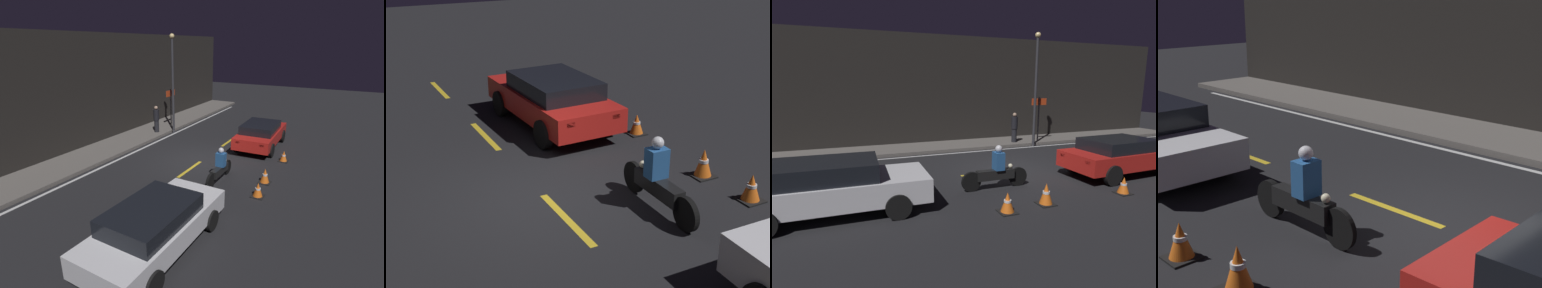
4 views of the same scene
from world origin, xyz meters
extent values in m
plane|color=black|center=(0.00, 0.00, 0.00)|extent=(56.00, 56.00, 0.00)
cube|color=gold|center=(-1.00, 0.00, 0.00)|extent=(2.00, 0.14, 0.01)
cube|color=gold|center=(3.50, 0.00, 0.00)|extent=(2.00, 0.14, 0.01)
cube|color=gold|center=(8.00, 0.00, 0.00)|extent=(2.00, 0.14, 0.01)
cube|color=red|center=(3.50, -1.79, 0.63)|extent=(4.33, 1.93, 0.57)
cube|color=black|center=(3.29, -1.79, 1.12)|extent=(2.40, 1.69, 0.41)
cube|color=red|center=(1.38, -1.27, 0.77)|extent=(0.07, 0.20, 0.10)
cube|color=red|center=(1.41, -2.44, 0.77)|extent=(0.07, 0.20, 0.10)
cylinder|color=black|center=(4.79, -0.87, 0.34)|extent=(0.69, 0.20, 0.68)
cylinder|color=black|center=(4.85, -2.62, 0.34)|extent=(0.69, 0.20, 0.68)
cylinder|color=black|center=(2.15, -0.95, 0.34)|extent=(0.69, 0.20, 0.68)
cylinder|color=black|center=(2.21, -2.71, 0.34)|extent=(0.69, 0.20, 0.68)
cylinder|color=black|center=(-0.64, -1.62, 0.31)|extent=(0.61, 0.09, 0.61)
cylinder|color=black|center=(-2.25, -1.60, 0.31)|extent=(0.61, 0.11, 0.61)
cube|color=black|center=(-1.44, -1.61, 0.46)|extent=(1.23, 0.25, 0.30)
sphere|color=#F2EABF|center=(-0.92, -1.62, 0.69)|extent=(0.14, 0.14, 0.14)
cube|color=#265999|center=(-1.34, -1.61, 0.88)|extent=(0.28, 0.36, 0.55)
sphere|color=silver|center=(-1.34, -1.61, 1.27)|extent=(0.22, 0.22, 0.22)
cube|color=black|center=(-1.96, -3.35, 0.01)|extent=(0.45, 0.45, 0.03)
cone|color=orange|center=(-1.96, -3.35, 0.28)|extent=(0.35, 0.35, 0.50)
cylinder|color=white|center=(-1.96, -3.35, 0.31)|extent=(0.19, 0.19, 0.06)
cube|color=black|center=(-0.73, -3.25, 0.01)|extent=(0.46, 0.46, 0.03)
cone|color=orange|center=(-0.73, -3.25, 0.31)|extent=(0.35, 0.35, 0.57)
cylinder|color=white|center=(-0.73, -3.25, 0.34)|extent=(0.19, 0.19, 0.07)
cube|color=black|center=(1.93, -3.37, 0.01)|extent=(0.42, 0.42, 0.03)
cone|color=orange|center=(1.93, -3.37, 0.27)|extent=(0.33, 0.33, 0.48)
cylinder|color=white|center=(1.93, -3.37, 0.29)|extent=(0.18, 0.18, 0.06)
camera|label=1|loc=(-11.51, -5.97, 5.24)|focal=28.00mm
camera|label=2|loc=(-8.34, 3.58, 4.75)|focal=50.00mm
camera|label=3|loc=(-5.50, -9.64, 3.18)|focal=28.00mm
camera|label=4|loc=(4.34, -6.39, 3.53)|focal=50.00mm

